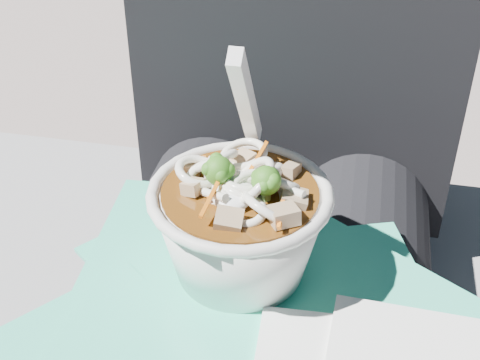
# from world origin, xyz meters

# --- Properties ---
(lap) EXTENTS (0.31, 0.48, 0.14)m
(lap) POSITION_xyz_m (0.00, 0.00, 0.54)
(lap) COLOR black
(lap) RESTS_ON stone_ledge
(person_body) EXTENTS (0.34, 0.94, 1.01)m
(person_body) POSITION_xyz_m (-0.00, 0.09, 0.56)
(person_body) COLOR black
(person_body) RESTS_ON ground
(plastic_bag) EXTENTS (0.38, 0.37, 0.02)m
(plastic_bag) POSITION_xyz_m (-0.01, -0.03, 0.61)
(plastic_bag) COLOR #31CCA2
(plastic_bag) RESTS_ON lap
(udon_bowl) EXTENTS (0.17, 0.17, 0.19)m
(udon_bowl) POSITION_xyz_m (-0.01, 0.01, 0.67)
(udon_bowl) COLOR silver
(udon_bowl) RESTS_ON plastic_bag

